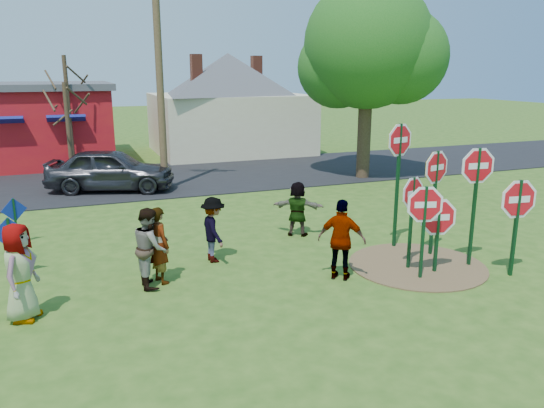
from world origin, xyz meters
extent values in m
plane|color=#2F5317|center=(0.00, 0.00, 0.00)|extent=(120.00, 120.00, 0.00)
cube|color=black|center=(0.00, 11.50, 0.02)|extent=(120.00, 7.50, 0.04)
cylinder|color=brown|center=(4.50, -1.00, 0.01)|extent=(3.20, 3.20, 0.03)
cube|color=#A4101C|center=(-5.50, 18.00, 1.80)|extent=(9.00, 7.00, 3.60)
cube|color=#4C4C51|center=(-5.50, 18.00, 3.75)|extent=(9.40, 7.40, 0.30)
cube|color=navy|center=(-5.50, 14.40, 2.40)|extent=(1.60, 0.78, 0.45)
cube|color=navy|center=(-3.00, 14.40, 2.40)|extent=(1.60, 0.78, 0.45)
cube|color=beige|center=(5.50, 18.00, 1.60)|extent=(8.00, 7.00, 3.20)
pyramid|color=#4C4C51|center=(5.50, 18.00, 5.40)|extent=(9.40, 9.40, 2.20)
cube|color=brown|center=(3.50, 17.00, 4.60)|extent=(0.55, 0.55, 1.40)
cube|color=brown|center=(7.50, 19.00, 4.60)|extent=(0.55, 0.55, 1.40)
cube|color=#103A1D|center=(4.08, -1.69, 1.05)|extent=(0.08, 0.09, 2.10)
cylinder|color=white|center=(4.08, -1.69, 1.70)|extent=(1.06, 0.31, 1.09)
cylinder|color=red|center=(4.08, -1.69, 1.70)|extent=(0.91, 0.28, 0.94)
cube|color=white|center=(4.08, -1.69, 1.70)|extent=(0.46, 0.14, 0.14)
cube|color=#103A1D|center=(4.76, 0.37, 1.61)|extent=(0.08, 0.09, 3.22)
cylinder|color=white|center=(4.76, 0.37, 2.81)|extent=(1.09, 0.30, 1.12)
cylinder|color=red|center=(4.76, 0.37, 2.81)|extent=(0.94, 0.26, 0.97)
cube|color=white|center=(4.76, 0.37, 2.81)|extent=(0.48, 0.13, 0.14)
cylinder|color=gold|center=(4.76, 0.37, 2.81)|extent=(1.09, 0.29, 1.12)
cube|color=#103A1D|center=(5.65, -1.43, 1.40)|extent=(0.07, 0.08, 2.81)
cylinder|color=white|center=(5.65, -1.43, 2.40)|extent=(1.12, 0.17, 1.12)
cylinder|color=red|center=(5.65, -1.43, 2.40)|extent=(0.96, 0.15, 0.97)
cube|color=white|center=(5.65, -1.43, 2.40)|extent=(0.49, 0.07, 0.14)
cube|color=#103A1D|center=(5.27, -0.47, 1.31)|extent=(0.07, 0.09, 2.62)
cylinder|color=white|center=(5.27, -0.47, 2.23)|extent=(1.06, 0.29, 1.09)
cylinder|color=red|center=(5.27, -0.47, 2.23)|extent=(0.92, 0.26, 0.94)
cube|color=white|center=(5.27, -0.47, 2.23)|extent=(0.47, 0.13, 0.14)
cylinder|color=gold|center=(5.27, -0.47, 2.23)|extent=(1.06, 0.28, 1.09)
cube|color=#103A1D|center=(4.62, -1.49, 0.86)|extent=(0.07, 0.09, 1.73)
cylinder|color=white|center=(4.62, -1.49, 1.31)|extent=(1.13, 0.25, 1.15)
cylinder|color=red|center=(4.62, -1.49, 1.31)|extent=(0.98, 0.22, 0.99)
cube|color=white|center=(4.62, -1.49, 1.31)|extent=(0.50, 0.11, 0.14)
cube|color=#103A1D|center=(6.11, -2.25, 1.10)|extent=(0.07, 0.09, 2.20)
cylinder|color=white|center=(6.11, -2.25, 1.77)|extent=(1.17, 0.18, 1.18)
cylinder|color=red|center=(6.11, -2.25, 1.77)|extent=(1.01, 0.16, 1.02)
cube|color=white|center=(6.11, -2.25, 1.77)|extent=(0.51, 0.08, 0.15)
cylinder|color=gold|center=(6.11, -2.25, 1.77)|extent=(1.17, 0.18, 1.18)
cube|color=#103A1D|center=(4.18, -1.08, 1.09)|extent=(0.07, 0.08, 2.18)
cylinder|color=white|center=(4.18, -1.08, 1.82)|extent=(0.94, 0.34, 0.99)
cylinder|color=red|center=(4.18, -1.08, 1.82)|extent=(0.81, 0.30, 0.85)
cube|color=white|center=(4.18, -1.08, 1.82)|extent=(0.41, 0.15, 0.12)
cube|color=#103A1D|center=(-4.37, 1.68, 0.68)|extent=(0.06, 0.07, 1.36)
cube|color=navy|center=(-4.37, 1.68, 1.02)|extent=(0.73, 0.05, 0.73)
cube|color=#103A1D|center=(-4.47, 4.14, 0.63)|extent=(0.07, 0.07, 1.25)
cube|color=navy|center=(-4.47, 4.14, 0.95)|extent=(0.62, 0.22, 0.65)
imported|color=#365086|center=(-4.00, -0.71, 0.93)|extent=(0.88, 1.06, 1.86)
imported|color=#276B69|center=(-1.33, 0.17, 0.85)|extent=(0.59, 0.72, 1.69)
imported|color=brown|center=(-1.55, 0.06, 0.86)|extent=(0.66, 0.84, 1.72)
imported|color=#2F2F33|center=(0.09, 1.03, 0.79)|extent=(0.64, 1.05, 1.59)
imported|color=#472E58|center=(2.42, -1.07, 0.91)|extent=(1.10, 1.02, 1.81)
imported|color=#1C5A31|center=(2.80, 2.21, 0.77)|extent=(1.45, 1.15, 1.54)
imported|color=#2F2F34|center=(-1.59, 9.85, 0.84)|extent=(5.06, 3.26, 1.60)
cylinder|color=#4C3823|center=(0.35, 9.37, 4.36)|extent=(0.27, 0.27, 8.73)
cylinder|color=#382819|center=(8.70, 8.72, 2.21)|extent=(0.56, 0.56, 4.42)
sphere|color=#165416|center=(8.70, 8.72, 5.52)|extent=(5.22, 5.22, 5.22)
sphere|color=#165416|center=(9.90, 8.12, 5.02)|extent=(3.82, 3.82, 3.82)
sphere|color=#165416|center=(7.80, 9.52, 4.62)|extent=(3.41, 3.41, 3.41)
cylinder|color=#382819|center=(-2.87, 14.16, 2.56)|extent=(0.18, 0.18, 5.12)
cylinder|color=#382819|center=(-2.95, 12.13, 2.02)|extent=(0.18, 0.18, 4.04)
camera|label=1|loc=(-2.93, -10.81, 4.51)|focal=35.00mm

